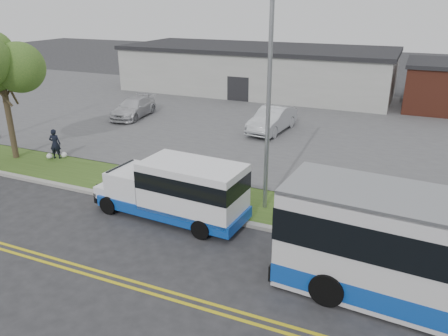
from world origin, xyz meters
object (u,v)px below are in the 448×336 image
at_px(tree_west, 0,67).
at_px(parked_car_b, 134,108).
at_px(parked_car_a, 272,119).
at_px(shuttle_bus, 179,189).
at_px(pedestrian, 55,144).
at_px(streetlight_near, 268,89).

relative_size(tree_west, parked_car_b, 1.43).
bearing_deg(parked_car_a, parked_car_b, -171.98).
distance_m(shuttle_bus, parked_car_a, 13.48).
bearing_deg(tree_west, shuttle_bus, -12.32).
relative_size(tree_west, shuttle_bus, 1.03).
bearing_deg(parked_car_b, tree_west, -101.21).
xyz_separation_m(pedestrian, parked_car_b, (-1.41, 9.61, -0.15)).
height_order(tree_west, pedestrian, tree_west).
relative_size(tree_west, parked_car_a, 1.38).
distance_m(tree_west, pedestrian, 4.81).
height_order(tree_west, shuttle_bus, tree_west).
bearing_deg(pedestrian, parked_car_b, -101.93).
distance_m(parked_car_a, parked_car_b, 10.88).
xyz_separation_m(pedestrian, parked_car_a, (9.46, 10.03, -0.02)).
distance_m(tree_west, shuttle_bus, 12.94).
xyz_separation_m(streetlight_near, parked_car_a, (-3.29, 11.30, -4.31)).
bearing_deg(pedestrian, tree_west, -0.74).
bearing_deg(parked_car_a, tree_west, -131.45).
relative_size(shuttle_bus, parked_car_a, 1.34).
height_order(streetlight_near, parked_car_a, streetlight_near).
height_order(streetlight_near, shuttle_bus, streetlight_near).
distance_m(streetlight_near, shuttle_bus, 5.32).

